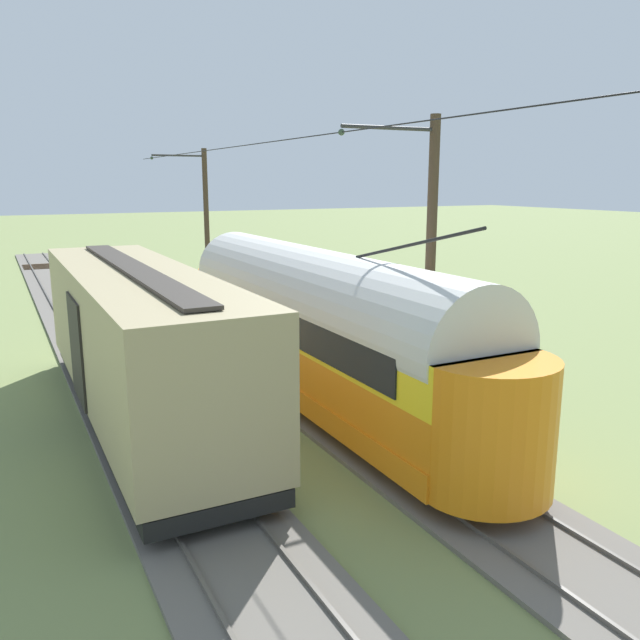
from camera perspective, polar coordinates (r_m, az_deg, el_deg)
The scene contains 8 objects.
ground_plane at distance 20.70m, azimuth -10.66°, elevation -5.11°, with size 220.00×220.00×0.00m, color olive.
track_streetcar_siding at distance 21.70m, azimuth -4.90°, elevation -3.98°, with size 2.80×80.00×0.18m.
track_adjacent_siding at distance 20.48m, azimuth -17.28°, elevation -5.49°, with size 2.80×80.00×0.18m.
vintage_streetcar at distance 17.67m, azimuth -0.18°, elevation -0.32°, with size 2.65×16.22×5.14m.
coach_adjacent at distance 16.92m, azimuth -15.86°, elevation -1.68°, with size 2.96×13.08×3.85m.
catenary_pole_foreground at distance 35.98m, azimuth -10.15°, elevation 8.83°, with size 3.01×0.28×7.80m.
catenary_pole_mid_near at distance 17.72m, azimuth 9.57°, elevation 5.50°, with size 3.01×0.28×7.80m.
overhead_wire_run at distance 16.89m, azimuth 0.74°, elevation 16.16°, with size 2.81×44.45×0.18m.
Camera 1 is at (5.44, 19.02, 6.10)m, focal length 36.09 mm.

